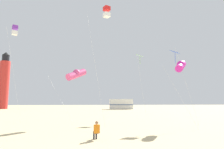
# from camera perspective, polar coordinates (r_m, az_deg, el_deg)

# --- Properties ---
(kite_flyer_standing) EXTENTS (0.43, 0.56, 1.16)m
(kite_flyer_standing) POSITION_cam_1_polar(r_m,az_deg,el_deg) (12.76, -4.59, -15.78)
(kite_flyer_standing) COLOR orange
(kite_flyer_standing) RESTS_ON ground
(kite_box_violet) EXTENTS (1.85, 1.85, 11.36)m
(kite_box_violet) POSITION_cam_1_polar(r_m,az_deg,el_deg) (26.70, -26.45, 11.43)
(kite_box_violet) COLOR silver
(kite_box_violet) RESTS_ON ground
(kite_box_scarlet) EXTENTS (2.52, 2.52, 12.29)m
(kite_box_scarlet) POSITION_cam_1_polar(r_m,az_deg,el_deg) (21.66, -1.58, 17.72)
(kite_box_scarlet) COLOR silver
(kite_box_scarlet) RESTS_ON ground
(kite_diamond_blue) EXTENTS (2.56, 2.42, 7.79)m
(kite_diamond_blue) POSITION_cam_1_polar(r_m,az_deg,el_deg) (22.04, 18.04, 5.56)
(kite_diamond_blue) COLOR silver
(kite_diamond_blue) RESTS_ON ground
(kite_diamond_lime) EXTENTS (1.22, 1.22, 8.83)m
(kite_diamond_lime) POSITION_cam_1_polar(r_m,az_deg,el_deg) (27.54, 8.17, 4.77)
(kite_diamond_lime) COLOR silver
(kite_diamond_lime) RESTS_ON ground
(kite_tube_rainbow) EXTENTS (3.88, 4.04, 5.80)m
(kite_tube_rainbow) POSITION_cam_1_polar(r_m,az_deg,el_deg) (20.17, -10.33, 0.13)
(kite_tube_rainbow) COLOR silver
(kite_tube_rainbow) RESTS_ON ground
(kite_tube_magenta) EXTENTS (2.97, 3.22, 6.48)m
(kite_tube_magenta) POSITION_cam_1_polar(r_m,az_deg,el_deg) (20.14, 19.40, 2.42)
(kite_tube_magenta) COLOR silver
(kite_tube_magenta) RESTS_ON ground
(lighthouse_distant) EXTENTS (2.80, 2.80, 16.80)m
(lighthouse_distant) POSITION_cam_1_polar(r_m,az_deg,el_deg) (65.70, -28.95, -1.89)
(lighthouse_distant) COLOR red
(lighthouse_distant) RESTS_ON ground
(rv_van_white) EXTENTS (6.46, 2.41, 2.80)m
(rv_van_white) POSITION_cam_1_polar(r_m,az_deg,el_deg) (55.51, 2.67, -8.63)
(rv_van_white) COLOR white
(rv_van_white) RESTS_ON ground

